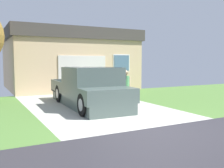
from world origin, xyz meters
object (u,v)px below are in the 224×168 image
Objects in this scene: handbag at (127,104)px; pickup_truck at (91,89)px; person_with_hat at (126,85)px; house_with_garage at (68,60)px.

pickup_truck is at bearing 150.78° from handbag.
handbag is (1.31, -0.73, -0.63)m from pickup_truck.
handbag is (-0.09, -0.25, -0.78)m from person_with_hat.
pickup_truck is at bearing -101.59° from house_with_garage.
person_with_hat is 3.73× the size of handbag.
house_with_garage is at bearing -99.10° from pickup_truck.
person_with_hat is 0.18× the size of house_with_garage.
handbag is at bearing 73.77° from person_with_hat.
house_with_garage reaches higher than person_with_hat.
handbag is at bearing -92.29° from house_with_garage.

